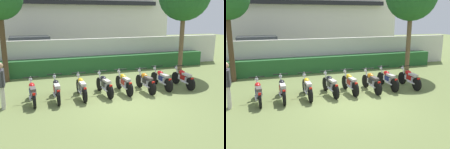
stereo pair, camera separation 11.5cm
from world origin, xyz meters
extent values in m
plane|color=olive|center=(0.00, 0.00, 0.00)|extent=(60.00, 60.00, 0.00)
cube|color=silver|center=(0.00, 16.97, 4.03)|extent=(20.53, 6.00, 8.05)
cube|color=black|center=(0.00, 13.72, 4.43)|extent=(17.25, 0.50, 0.36)
cube|color=silver|center=(0.00, 6.59, 0.97)|extent=(19.50, 0.30, 1.93)
cube|color=#28602D|center=(0.00, 5.89, 0.46)|extent=(15.60, 0.70, 0.92)
cube|color=black|center=(-2.96, 10.28, 0.74)|extent=(4.50, 1.86, 1.00)
cube|color=#2D333D|center=(-3.16, 10.28, 1.57)|extent=(2.70, 1.71, 0.65)
cylinder|color=black|center=(-1.38, 11.20, 0.34)|extent=(0.68, 0.22, 0.68)
cylinder|color=black|center=(-1.38, 9.35, 0.34)|extent=(0.68, 0.22, 0.68)
cylinder|color=black|center=(-4.53, 11.21, 0.34)|extent=(0.68, 0.22, 0.68)
cylinder|color=black|center=(-4.53, 9.36, 0.34)|extent=(0.68, 0.22, 0.68)
cylinder|color=#4C3823|center=(-4.50, 5.15, 1.71)|extent=(0.26, 0.26, 3.41)
cylinder|color=brown|center=(5.50, 4.59, 1.72)|extent=(0.27, 0.27, 3.43)
cylinder|color=black|center=(-3.39, 2.00, 0.28)|extent=(0.12, 0.57, 0.56)
cylinder|color=black|center=(-3.33, 0.79, 0.28)|extent=(0.12, 0.57, 0.56)
cube|color=silver|center=(-3.36, 1.34, 0.43)|extent=(0.23, 0.61, 0.22)
ellipsoid|color=red|center=(-3.37, 1.51, 0.66)|extent=(0.24, 0.45, 0.22)
cube|color=#4C4742|center=(-3.35, 1.12, 0.64)|extent=(0.22, 0.53, 0.10)
cube|color=red|center=(-3.33, 0.69, 0.56)|extent=(0.10, 0.08, 0.08)
cylinder|color=silver|center=(-3.38, 1.91, 0.60)|extent=(0.06, 0.23, 0.65)
cylinder|color=black|center=(-3.38, 1.82, 0.92)|extent=(0.60, 0.06, 0.04)
sphere|color=silver|center=(-3.39, 2.02, 0.78)|extent=(0.14, 0.14, 0.14)
cylinder|color=silver|center=(-3.47, 1.09, 0.30)|extent=(0.10, 0.55, 0.07)
cube|color=navy|center=(-3.35, 1.29, 0.48)|extent=(0.26, 0.37, 0.20)
cylinder|color=black|center=(-2.43, 2.11, 0.30)|extent=(0.10, 0.61, 0.61)
cylinder|color=black|center=(-2.46, 0.78, 0.30)|extent=(0.10, 0.61, 0.61)
cube|color=silver|center=(-2.45, 1.40, 0.45)|extent=(0.21, 0.60, 0.22)
ellipsoid|color=black|center=(-2.44, 1.57, 0.68)|extent=(0.23, 0.44, 0.22)
cube|color=beige|center=(-2.45, 1.17, 0.66)|extent=(0.21, 0.52, 0.10)
cube|color=red|center=(-2.46, 0.68, 0.58)|extent=(0.10, 0.08, 0.08)
cylinder|color=silver|center=(-2.43, 2.02, 0.62)|extent=(0.05, 0.23, 0.65)
cylinder|color=black|center=(-2.44, 1.93, 0.94)|extent=(0.60, 0.05, 0.04)
sphere|color=silver|center=(-2.43, 2.13, 0.80)|extent=(0.14, 0.14, 0.14)
cylinder|color=silver|center=(-2.57, 1.15, 0.32)|extent=(0.08, 0.55, 0.07)
cube|color=#A51414|center=(-2.45, 1.35, 0.50)|extent=(0.25, 0.37, 0.20)
cylinder|color=black|center=(-1.43, 2.06, 0.30)|extent=(0.10, 0.60, 0.60)
cylinder|color=black|center=(-1.45, 0.79, 0.30)|extent=(0.10, 0.60, 0.60)
cube|color=silver|center=(-1.44, 1.37, 0.45)|extent=(0.21, 0.60, 0.22)
ellipsoid|color=yellow|center=(-1.44, 1.54, 0.68)|extent=(0.23, 0.44, 0.22)
cube|color=beige|center=(-1.45, 1.14, 0.66)|extent=(0.21, 0.52, 0.10)
cube|color=red|center=(-1.46, 0.69, 0.58)|extent=(0.10, 0.08, 0.08)
cylinder|color=silver|center=(-1.43, 1.97, 0.62)|extent=(0.05, 0.23, 0.65)
cylinder|color=black|center=(-1.43, 1.88, 0.94)|extent=(0.60, 0.05, 0.04)
sphere|color=silver|center=(-1.43, 2.08, 0.80)|extent=(0.14, 0.14, 0.14)
cylinder|color=silver|center=(-1.57, 1.13, 0.32)|extent=(0.08, 0.55, 0.07)
cube|color=black|center=(-1.44, 1.32, 0.50)|extent=(0.25, 0.36, 0.20)
cylinder|color=black|center=(-0.47, 2.11, 0.30)|extent=(0.12, 0.60, 0.60)
cylinder|color=black|center=(-0.40, 0.85, 0.30)|extent=(0.12, 0.60, 0.60)
cube|color=silver|center=(-0.43, 1.43, 0.45)|extent=(0.23, 0.61, 0.22)
ellipsoid|color=black|center=(-0.44, 1.60, 0.68)|extent=(0.24, 0.45, 0.22)
cube|color=#B2ADA3|center=(-0.42, 1.20, 0.66)|extent=(0.23, 0.53, 0.10)
cube|color=red|center=(-0.39, 0.75, 0.58)|extent=(0.10, 0.09, 0.08)
cylinder|color=silver|center=(-0.46, 2.02, 0.62)|extent=(0.06, 0.23, 0.65)
cylinder|color=black|center=(-0.46, 1.93, 0.94)|extent=(0.60, 0.07, 0.04)
sphere|color=silver|center=(-0.47, 2.13, 0.80)|extent=(0.14, 0.14, 0.14)
cylinder|color=silver|center=(-0.54, 1.17, 0.32)|extent=(0.10, 0.55, 0.07)
cube|color=black|center=(-0.43, 1.38, 0.50)|extent=(0.26, 0.37, 0.20)
cylinder|color=black|center=(0.45, 2.06, 0.31)|extent=(0.09, 0.62, 0.62)
cylinder|color=black|center=(0.46, 0.86, 0.31)|extent=(0.09, 0.62, 0.62)
cube|color=silver|center=(0.46, 1.41, 0.46)|extent=(0.20, 0.60, 0.22)
ellipsoid|color=yellow|center=(0.46, 1.58, 0.69)|extent=(0.22, 0.44, 0.22)
cube|color=#B2ADA3|center=(0.46, 1.18, 0.67)|extent=(0.20, 0.52, 0.10)
cube|color=red|center=(0.46, 0.76, 0.59)|extent=(0.10, 0.08, 0.08)
cylinder|color=silver|center=(0.45, 1.97, 0.63)|extent=(0.05, 0.23, 0.65)
cylinder|color=black|center=(0.46, 1.88, 0.95)|extent=(0.60, 0.04, 0.04)
sphere|color=silver|center=(0.45, 2.08, 0.81)|extent=(0.14, 0.14, 0.14)
cylinder|color=silver|center=(0.34, 1.16, 0.33)|extent=(0.07, 0.55, 0.07)
cube|color=#A51414|center=(0.46, 1.36, 0.51)|extent=(0.24, 0.36, 0.20)
cylinder|color=black|center=(1.44, 1.96, 0.30)|extent=(0.09, 0.61, 0.61)
cylinder|color=black|center=(1.44, 0.72, 0.30)|extent=(0.09, 0.61, 0.61)
cube|color=silver|center=(1.44, 1.29, 0.45)|extent=(0.20, 0.60, 0.22)
ellipsoid|color=orange|center=(1.44, 1.46, 0.68)|extent=(0.22, 0.44, 0.22)
cube|color=#4C4742|center=(1.44, 1.06, 0.66)|extent=(0.20, 0.52, 0.10)
cube|color=red|center=(1.44, 0.62, 0.58)|extent=(0.10, 0.08, 0.08)
cylinder|color=silver|center=(1.44, 1.87, 0.62)|extent=(0.05, 0.23, 0.65)
cylinder|color=black|center=(1.44, 1.78, 0.94)|extent=(0.60, 0.04, 0.04)
sphere|color=silver|center=(1.44, 1.98, 0.80)|extent=(0.14, 0.14, 0.14)
cylinder|color=silver|center=(1.32, 1.04, 0.32)|extent=(0.07, 0.55, 0.07)
cube|color=black|center=(1.44, 1.24, 0.50)|extent=(0.24, 0.36, 0.20)
cylinder|color=black|center=(2.37, 2.18, 0.31)|extent=(0.10, 0.61, 0.61)
cylinder|color=black|center=(2.35, 0.87, 0.31)|extent=(0.10, 0.61, 0.61)
cube|color=silver|center=(2.36, 1.48, 0.46)|extent=(0.21, 0.60, 0.22)
ellipsoid|color=red|center=(2.36, 1.65, 0.69)|extent=(0.23, 0.44, 0.22)
cube|color=beige|center=(2.35, 1.25, 0.67)|extent=(0.21, 0.52, 0.10)
cube|color=red|center=(2.35, 0.77, 0.59)|extent=(0.10, 0.08, 0.08)
cylinder|color=silver|center=(2.37, 2.09, 0.63)|extent=(0.05, 0.23, 0.65)
cylinder|color=black|center=(2.37, 2.00, 0.95)|extent=(0.60, 0.05, 0.04)
sphere|color=silver|center=(2.37, 2.20, 0.81)|extent=(0.14, 0.14, 0.14)
cylinder|color=silver|center=(2.23, 1.23, 0.33)|extent=(0.08, 0.55, 0.07)
cube|color=navy|center=(2.36, 1.43, 0.51)|extent=(0.25, 0.36, 0.20)
cylinder|color=black|center=(3.43, 1.94, 0.30)|extent=(0.10, 0.60, 0.59)
cylinder|color=black|center=(3.40, 0.74, 0.30)|extent=(0.10, 0.60, 0.59)
cube|color=silver|center=(3.41, 1.29, 0.45)|extent=(0.21, 0.60, 0.22)
ellipsoid|color=red|center=(3.42, 1.46, 0.68)|extent=(0.23, 0.44, 0.22)
cube|color=beige|center=(3.41, 1.06, 0.66)|extent=(0.21, 0.52, 0.10)
cube|color=red|center=(3.40, 0.64, 0.58)|extent=(0.10, 0.08, 0.08)
cylinder|color=silver|center=(3.42, 1.85, 0.62)|extent=(0.06, 0.23, 0.65)
cylinder|color=black|center=(3.42, 1.76, 0.94)|extent=(0.60, 0.05, 0.04)
sphere|color=silver|center=(3.43, 1.96, 0.80)|extent=(0.14, 0.14, 0.14)
cylinder|color=silver|center=(3.29, 1.04, 0.32)|extent=(0.08, 0.55, 0.07)
cube|color=#A51414|center=(3.41, 1.24, 0.50)|extent=(0.25, 0.37, 0.20)
cylinder|color=beige|center=(-4.39, 1.25, 0.42)|extent=(0.13, 0.13, 0.84)
cylinder|color=beige|center=(-4.39, 1.03, 0.42)|extent=(0.13, 0.13, 0.84)
cube|color=#38383D|center=(-4.39, 1.14, 1.14)|extent=(0.22, 0.49, 0.60)
cylinder|color=#38383D|center=(-4.39, 1.44, 1.16)|extent=(0.09, 0.09, 0.57)
cylinder|color=#38383D|center=(-4.39, 0.85, 1.16)|extent=(0.09, 0.09, 0.57)
camera|label=1|loc=(-3.49, -8.11, 3.29)|focal=39.38mm
camera|label=2|loc=(-3.38, -8.15, 3.29)|focal=39.38mm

